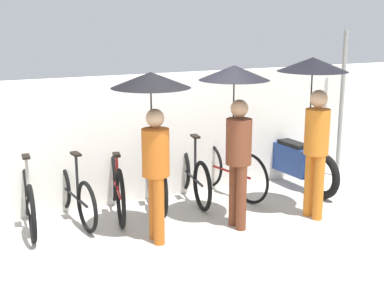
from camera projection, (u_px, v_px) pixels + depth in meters
ground_plane at (190, 259)px, 5.92m from camera, size 30.00×30.00×0.00m
back_wall at (126, 140)px, 7.57m from camera, size 12.05×0.12×1.82m
parked_bicycle_0 at (28, 199)px, 6.74m from camera, size 0.44×1.66×1.09m
parked_bicycle_1 at (73, 194)px, 7.01m from camera, size 0.44×1.64×1.11m
parked_bicycle_2 at (116, 185)px, 7.23m from camera, size 0.54×1.78×1.08m
parked_bicycle_3 at (154, 178)px, 7.54m from camera, size 0.52×1.76×1.07m
parked_bicycle_4 at (192, 175)px, 7.77m from camera, size 0.44×1.65×1.03m
parked_bicycle_5 at (227, 169)px, 7.98m from camera, size 0.52×1.68×1.10m
pedestrian_leading at (153, 113)px, 6.11m from camera, size 0.92×0.92×2.00m
pedestrian_center at (236, 107)px, 6.53m from camera, size 0.87×0.87×2.04m
pedestrian_trailing at (314, 97)px, 6.84m from camera, size 0.91×0.91×2.11m
motorcycle at (292, 161)px, 8.43m from camera, size 0.58×2.10×0.91m
awning_pole at (341, 105)px, 8.70m from camera, size 0.07×0.07×2.40m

